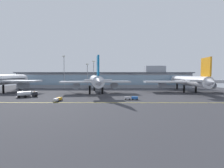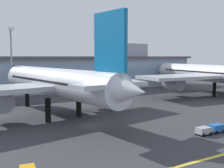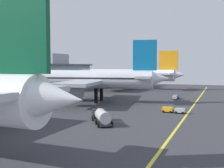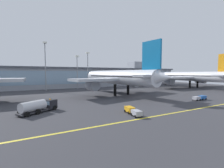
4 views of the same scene
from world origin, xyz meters
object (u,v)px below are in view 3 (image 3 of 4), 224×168
(airliner_near_right, at_px, (90,80))
(baggage_tug_near, at_px, (173,110))
(fuel_tanker_truck, at_px, (101,116))
(service_truck_far, at_px, (176,97))
(airliner_far_right, at_px, (126,75))
(apron_light_mast_east, at_px, (15,59))

(airliner_near_right, xyz_separation_m, baggage_tug_near, (-12.46, -28.91, -6.41))
(airliner_near_right, distance_m, fuel_tanker_truck, 35.59)
(fuel_tanker_truck, relative_size, service_truck_far, 1.58)
(airliner_far_right, height_order, baggage_tug_near, airliner_far_right)
(airliner_far_right, distance_m, fuel_tanker_truck, 89.69)
(airliner_far_right, height_order, service_truck_far, airliner_far_right)
(airliner_near_right, xyz_separation_m, apron_light_mast_east, (-4.21, 26.33, 6.65))
(service_truck_far, distance_m, apron_light_mast_east, 57.25)
(fuel_tanker_truck, xyz_separation_m, service_truck_far, (48.45, -7.56, -0.72))
(airliner_near_right, bearing_deg, fuel_tanker_truck, 110.01)
(airliner_near_right, relative_size, apron_light_mast_east, 2.45)
(fuel_tanker_truck, height_order, service_truck_far, fuel_tanker_truck)
(fuel_tanker_truck, xyz_separation_m, baggage_tug_near, (18.12, -11.61, -0.72))
(service_truck_far, relative_size, apron_light_mast_east, 0.27)
(fuel_tanker_truck, bearing_deg, baggage_tug_near, -66.85)
(fuel_tanker_truck, bearing_deg, airliner_near_right, -4.72)
(airliner_near_right, height_order, apron_light_mast_east, apron_light_mast_east)
(service_truck_far, height_order, apron_light_mast_east, apron_light_mast_east)
(airliner_near_right, height_order, baggage_tug_near, airliner_near_right)
(baggage_tug_near, height_order, apron_light_mast_east, apron_light_mast_east)
(airliner_near_right, distance_m, airliner_far_right, 56.15)
(apron_light_mast_east, bearing_deg, airliner_far_right, -18.49)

